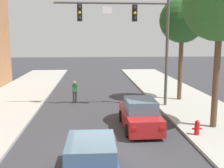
{
  "coord_description": "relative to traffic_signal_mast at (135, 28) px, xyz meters",
  "views": [
    {
      "loc": [
        -0.49,
        -10.22,
        4.69
      ],
      "look_at": [
        0.74,
        5.83,
        2.0
      ],
      "focal_mm": 43.64,
      "sensor_mm": 36.0,
      "label": 1
    }
  ],
  "objects": [
    {
      "name": "car_lead_red",
      "position": [
        -0.41,
        -4.35,
        -4.66
      ],
      "size": [
        1.87,
        4.26,
        1.6
      ],
      "color": "#B21E1E",
      "rests_on": "ground"
    },
    {
      "name": "pedestrian_crossing_road",
      "position": [
        -4.15,
        1.65,
        -4.47
      ],
      "size": [
        0.36,
        0.22,
        1.64
      ],
      "color": "#333338",
      "rests_on": "ground"
    },
    {
      "name": "street_tree_second",
      "position": [
        3.71,
        1.7,
        0.59
      ],
      "size": [
        3.3,
        3.3,
        7.52
      ],
      "color": "brown",
      "rests_on": "sidewalk_right"
    },
    {
      "name": "ground_plane",
      "position": [
        -2.44,
        -7.82,
        -5.39
      ],
      "size": [
        120.0,
        120.0,
        0.0
      ],
      "primitive_type": "plane",
      "color": "#38383D"
    },
    {
      "name": "street_tree_nearest",
      "position": [
        3.39,
        -4.83,
        0.97
      ],
      "size": [
        3.72,
        3.72,
        8.11
      ],
      "color": "brown",
      "rests_on": "sidewalk_right"
    },
    {
      "name": "car_following_blue",
      "position": [
        -2.97,
        -9.92,
        -4.66
      ],
      "size": [
        1.89,
        4.27,
        1.6
      ],
      "color": "navy",
      "rests_on": "ground"
    },
    {
      "name": "traffic_signal_mast",
      "position": [
        0.0,
        0.0,
        0.0
      ],
      "size": [
        7.52,
        0.38,
        7.5
      ],
      "color": "#514C47",
      "rests_on": "sidewalk_right"
    },
    {
      "name": "fire_hydrant",
      "position": [
        2.07,
        -5.96,
        -4.88
      ],
      "size": [
        0.48,
        0.24,
        0.72
      ],
      "color": "red",
      "rests_on": "sidewalk_right"
    }
  ]
}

